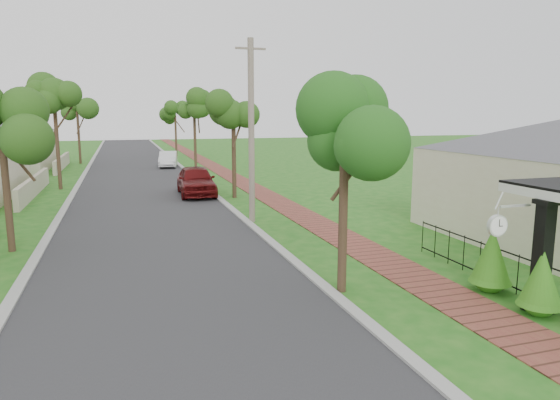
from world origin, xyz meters
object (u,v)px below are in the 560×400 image
porch_post (542,263)px  utility_pole (251,131)px  station_clock (498,224)px  near_tree (345,130)px  parked_car_red (196,181)px  parked_car_white (168,159)px

porch_post → utility_pole: 11.86m
porch_post → station_clock: 1.27m
near_tree → station_clock: (2.71, -2.10, -1.98)m
parked_car_red → parked_car_white: bearing=92.5°
parked_car_white → near_tree: size_ratio=0.78×
station_clock → parked_car_white: bearing=97.0°
near_tree → utility_pole: utility_pole is taller
utility_pole → station_clock: utility_pole is taller
porch_post → near_tree: near_tree is taller
utility_pole → near_tree: bearing=-89.5°
parked_car_white → utility_pole: (1.28, -22.64, 3.01)m
utility_pole → station_clock: 11.09m
parked_car_red → near_tree: size_ratio=0.93×
near_tree → station_clock: size_ratio=4.57×
parked_car_white → station_clock: bearing=-74.9°
parked_car_red → utility_pole: utility_pole is taller
porch_post → utility_pole: bearing=108.4°
near_tree → parked_car_red: bearing=94.5°
near_tree → utility_pole: (-0.07, 8.50, -0.28)m
near_tree → station_clock: near_tree is taller
porch_post → near_tree: (-3.58, 2.50, 2.81)m
station_clock → porch_post: bearing=-24.7°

